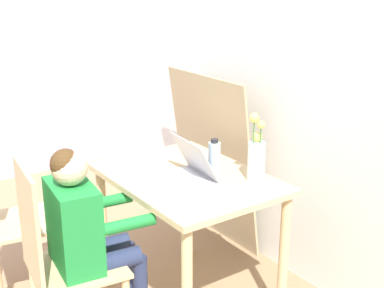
# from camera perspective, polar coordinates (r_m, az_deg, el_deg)

# --- Properties ---
(wall_back) EXTENTS (6.40, 0.05, 2.50)m
(wall_back) POSITION_cam_1_polar(r_m,az_deg,el_deg) (3.15, 8.26, 9.09)
(wall_back) COLOR white
(wall_back) RESTS_ON ground_plane
(dining_table) EXTENTS (0.93, 0.69, 0.73)m
(dining_table) POSITION_cam_1_polar(r_m,az_deg,el_deg) (2.77, -0.43, -5.58)
(dining_table) COLOR #D6B784
(dining_table) RESTS_ON ground_plane
(chair_occupied) EXTENTS (0.45, 0.45, 0.95)m
(chair_occupied) POSITION_cam_1_polar(r_m,az_deg,el_deg) (2.53, -13.89, -12.08)
(chair_occupied) COLOR #D6B784
(chair_occupied) RESTS_ON ground_plane
(person_seated) EXTENTS (0.38, 0.46, 1.01)m
(person_seated) POSITION_cam_1_polar(r_m,az_deg,el_deg) (2.49, -11.28, -8.69)
(person_seated) COLOR #1E8438
(person_seated) RESTS_ON ground_plane
(laptop) EXTENTS (0.32, 0.26, 0.21)m
(laptop) POSITION_cam_1_polar(r_m,az_deg,el_deg) (2.66, -0.41, -2.78)
(laptop) COLOR #B2B2B7
(laptop) RESTS_ON dining_table
(flower_vase) EXTENTS (0.09, 0.09, 0.35)m
(flower_vase) POSITION_cam_1_polar(r_m,az_deg,el_deg) (2.64, 6.87, -1.27)
(flower_vase) COLOR silver
(flower_vase) RESTS_ON dining_table
(water_bottle) EXTENTS (0.06, 0.06, 0.20)m
(water_bottle) POSITION_cam_1_polar(r_m,az_deg,el_deg) (2.70, 2.39, -1.56)
(water_bottle) COLOR silver
(water_bottle) RESTS_ON dining_table
(cardboard_panel) EXTENTS (0.78, 0.17, 1.12)m
(cardboard_panel) POSITION_cam_1_polar(r_m,az_deg,el_deg) (3.49, 2.20, -1.58)
(cardboard_panel) COLOR tan
(cardboard_panel) RESTS_ON ground_plane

